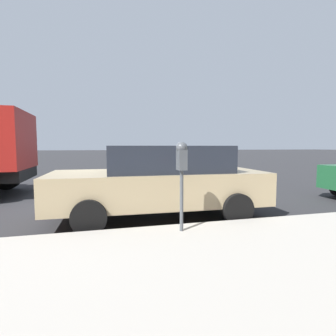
% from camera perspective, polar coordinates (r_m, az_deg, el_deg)
% --- Properties ---
extents(ground_plane, '(220.00, 220.00, 0.00)m').
position_cam_1_polar(ground_plane, '(6.94, -8.73, -8.48)').
color(ground_plane, '#2B2B2D').
extents(parking_meter, '(0.21, 0.19, 1.50)m').
position_cam_1_polar(parking_meter, '(4.35, 3.00, 1.03)').
color(parking_meter, '#4C5156').
rests_on(parking_meter, sidewalk).
extents(car_tan, '(2.15, 4.69, 1.59)m').
position_cam_1_polar(car_tan, '(5.85, -1.54, -2.62)').
color(car_tan, tan).
rests_on(car_tan, ground_plane).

